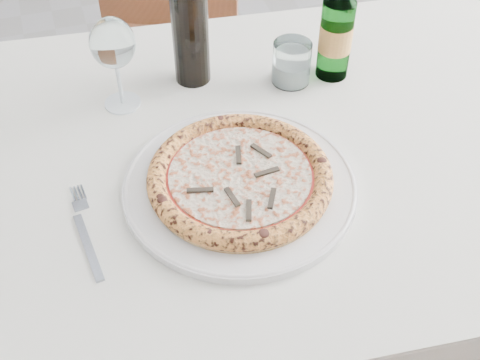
{
  "coord_description": "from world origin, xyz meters",
  "views": [
    {
      "loc": [
        -0.09,
        -0.85,
        1.43
      ],
      "look_at": [
        0.11,
        -0.23,
        0.78
      ],
      "focal_mm": 45.0,
      "sensor_mm": 36.0,
      "label": 1
    }
  ],
  "objects_px": {
    "plate": "(240,185)",
    "beer_bottle": "(336,31)",
    "chair_far": "(162,21)",
    "wine_bottle": "(190,24)",
    "dining_table": "(223,186)",
    "tumbler": "(291,65)",
    "wine_glass": "(113,45)",
    "pizza": "(240,177)"
  },
  "relations": [
    {
      "from": "chair_far",
      "to": "wine_bottle",
      "type": "xyz_separation_m",
      "value": [
        -0.06,
        -0.6,
        0.34
      ]
    },
    {
      "from": "dining_table",
      "to": "wine_glass",
      "type": "height_order",
      "value": "wine_glass"
    },
    {
      "from": "tumbler",
      "to": "beer_bottle",
      "type": "bearing_deg",
      "value": -2.63
    },
    {
      "from": "pizza",
      "to": "wine_bottle",
      "type": "xyz_separation_m",
      "value": [
        0.01,
        0.31,
        0.09
      ]
    },
    {
      "from": "wine_glass",
      "to": "beer_bottle",
      "type": "xyz_separation_m",
      "value": [
        0.4,
        -0.03,
        -0.03
      ]
    },
    {
      "from": "wine_glass",
      "to": "beer_bottle",
      "type": "height_order",
      "value": "beer_bottle"
    },
    {
      "from": "chair_far",
      "to": "pizza",
      "type": "bearing_deg",
      "value": -93.92
    },
    {
      "from": "wine_glass",
      "to": "wine_bottle",
      "type": "xyz_separation_m",
      "value": [
        0.14,
        0.04,
        -0.01
      ]
    },
    {
      "from": "pizza",
      "to": "dining_table",
      "type": "bearing_deg",
      "value": 90.0
    },
    {
      "from": "dining_table",
      "to": "plate",
      "type": "bearing_deg",
      "value": -90.0
    },
    {
      "from": "wine_glass",
      "to": "tumbler",
      "type": "xyz_separation_m",
      "value": [
        0.32,
        -0.03,
        -0.09
      ]
    },
    {
      "from": "plate",
      "to": "pizza",
      "type": "relative_size",
      "value": 1.27
    },
    {
      "from": "dining_table",
      "to": "plate",
      "type": "relative_size",
      "value": 4.1
    },
    {
      "from": "tumbler",
      "to": "wine_glass",
      "type": "bearing_deg",
      "value": 174.98
    },
    {
      "from": "dining_table",
      "to": "plate",
      "type": "distance_m",
      "value": 0.14
    },
    {
      "from": "tumbler",
      "to": "chair_far",
      "type": "bearing_deg",
      "value": 100.03
    },
    {
      "from": "chair_far",
      "to": "wine_bottle",
      "type": "height_order",
      "value": "wine_bottle"
    },
    {
      "from": "wine_glass",
      "to": "wine_bottle",
      "type": "distance_m",
      "value": 0.15
    },
    {
      "from": "chair_far",
      "to": "wine_glass",
      "type": "distance_m",
      "value": 0.75
    },
    {
      "from": "pizza",
      "to": "tumbler",
      "type": "height_order",
      "value": "tumbler"
    },
    {
      "from": "chair_far",
      "to": "beer_bottle",
      "type": "bearing_deg",
      "value": -73.37
    },
    {
      "from": "pizza",
      "to": "wine_glass",
      "type": "xyz_separation_m",
      "value": [
        -0.14,
        0.27,
        0.1
      ]
    },
    {
      "from": "pizza",
      "to": "beer_bottle",
      "type": "xyz_separation_m",
      "value": [
        0.26,
        0.24,
        0.07
      ]
    },
    {
      "from": "pizza",
      "to": "tumbler",
      "type": "distance_m",
      "value": 0.3
    },
    {
      "from": "pizza",
      "to": "tumbler",
      "type": "xyz_separation_m",
      "value": [
        0.18,
        0.24,
        0.01
      ]
    },
    {
      "from": "wine_glass",
      "to": "pizza",
      "type": "bearing_deg",
      "value": -63.39
    },
    {
      "from": "chair_far",
      "to": "beer_bottle",
      "type": "relative_size",
      "value": 3.94
    },
    {
      "from": "dining_table",
      "to": "chair_far",
      "type": "bearing_deg",
      "value": 85.59
    },
    {
      "from": "dining_table",
      "to": "beer_bottle",
      "type": "xyz_separation_m",
      "value": [
        0.26,
        0.14,
        0.19
      ]
    },
    {
      "from": "dining_table",
      "to": "chair_far",
      "type": "distance_m",
      "value": 0.82
    },
    {
      "from": "chair_far",
      "to": "beer_bottle",
      "type": "height_order",
      "value": "beer_bottle"
    },
    {
      "from": "tumbler",
      "to": "wine_bottle",
      "type": "relative_size",
      "value": 0.3
    },
    {
      "from": "plate",
      "to": "wine_glass",
      "type": "xyz_separation_m",
      "value": [
        -0.14,
        0.27,
        0.11
      ]
    },
    {
      "from": "wine_bottle",
      "to": "pizza",
      "type": "bearing_deg",
      "value": -91.28
    },
    {
      "from": "chair_far",
      "to": "pizza",
      "type": "xyz_separation_m",
      "value": [
        -0.06,
        -0.91,
        0.25
      ]
    },
    {
      "from": "plate",
      "to": "dining_table",
      "type": "bearing_deg",
      "value": 90.0
    },
    {
      "from": "plate",
      "to": "beer_bottle",
      "type": "relative_size",
      "value": 1.54
    },
    {
      "from": "wine_glass",
      "to": "dining_table",
      "type": "bearing_deg",
      "value": -51.5
    },
    {
      "from": "chair_far",
      "to": "wine_bottle",
      "type": "distance_m",
      "value": 0.69
    },
    {
      "from": "plate",
      "to": "beer_bottle",
      "type": "xyz_separation_m",
      "value": [
        0.26,
        0.24,
        0.09
      ]
    },
    {
      "from": "pizza",
      "to": "wine_glass",
      "type": "relative_size",
      "value": 1.66
    },
    {
      "from": "dining_table",
      "to": "tumbler",
      "type": "xyz_separation_m",
      "value": [
        0.18,
        0.14,
        0.13
      ]
    }
  ]
}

